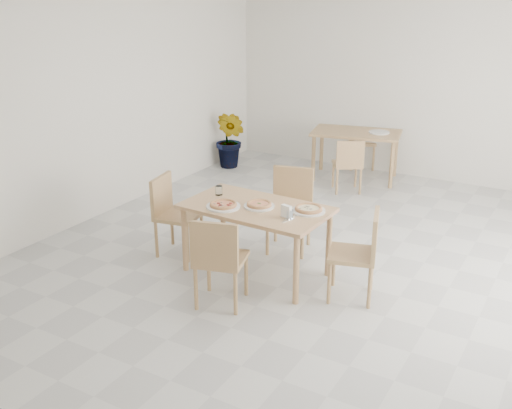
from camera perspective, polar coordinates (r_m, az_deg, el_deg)
The scene contains 21 objects.
main_table at distance 6.13m, azimuth 0.00°, elevation -0.91°, with size 1.51×0.89×0.75m.
chair_south at distance 5.54m, azimuth -3.62°, elevation -4.95°, with size 0.55×0.55×0.90m.
chair_north at distance 6.80m, azimuth 3.32°, elevation 0.15°, with size 0.57×0.57×0.93m.
chair_west at distance 6.73m, azimuth -8.06°, elevation -0.46°, with size 0.52×0.52×0.90m.
chair_east at distance 5.78m, azimuth 10.02°, elevation -4.21°, with size 0.55×0.55×0.89m.
plate_margherita at distance 6.08m, azimuth 0.30°, elevation -0.15°, with size 0.31×0.31×0.02m, color white.
plate_mushroom at distance 5.98m, azimuth 5.02°, elevation -0.59°, with size 0.34×0.34×0.02m, color white.
plate_pepperoni at distance 6.08m, azimuth -3.13°, elevation -0.18°, with size 0.35×0.35×0.02m, color white.
pizza_margherita at distance 6.07m, azimuth 0.30°, elevation 0.05°, with size 0.33×0.33×0.03m.
pizza_mushroom at distance 5.97m, azimuth 5.03°, elevation -0.38°, with size 0.34×0.34×0.03m.
pizza_pepperoni at distance 6.07m, azimuth -3.14°, elevation 0.02°, with size 0.36×0.36×0.03m.
tumbler_a at distance 5.77m, azimuth 3.23°, elevation -0.95°, with size 0.07×0.07×0.09m, color white.
tumbler_b at distance 6.42m, azimuth -3.57°, elevation 1.35°, with size 0.08×0.08×0.10m, color white.
napkin_holder at distance 5.78m, azimuth 2.92°, elevation -0.72°, with size 0.13×0.09×0.13m.
fork_a at distance 5.80m, azimuth 3.26°, elevation -1.29°, with size 0.02×0.20×0.01m, color silver.
fork_b at distance 5.73m, azimuth 3.10°, elevation -1.53°, with size 0.01×0.16×0.01m, color silver.
second_table at distance 9.37m, azimuth 9.51°, elevation 6.29°, with size 1.46×1.03×0.75m.
chair_back_s at distance 8.75m, azimuth 8.80°, elevation 4.03°, with size 0.55×0.55×0.80m.
chair_back_n at distance 10.09m, azimuth 10.04°, elevation 6.32°, with size 0.56×0.56×0.85m.
plate_empty at distance 9.33m, azimuth 11.64°, elevation 6.75°, with size 0.31×0.31×0.02m, color white.
potted_plant at distance 9.86m, azimuth -2.43°, elevation 6.18°, with size 0.52×0.42×0.95m, color #1F6720.
Camera 1 is at (2.52, -5.63, 2.89)m, focal length 42.00 mm.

